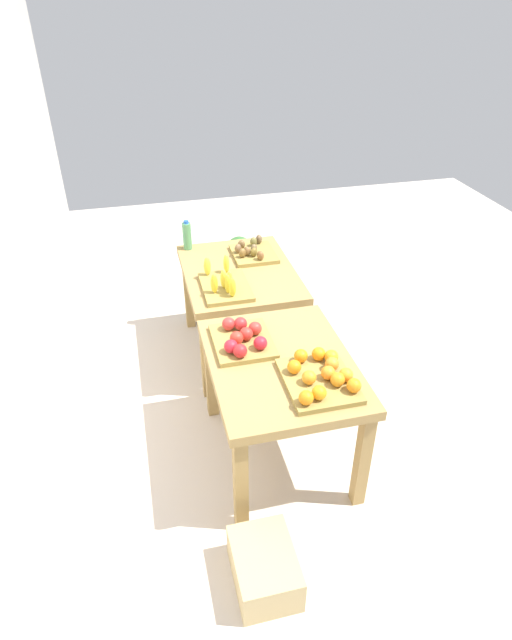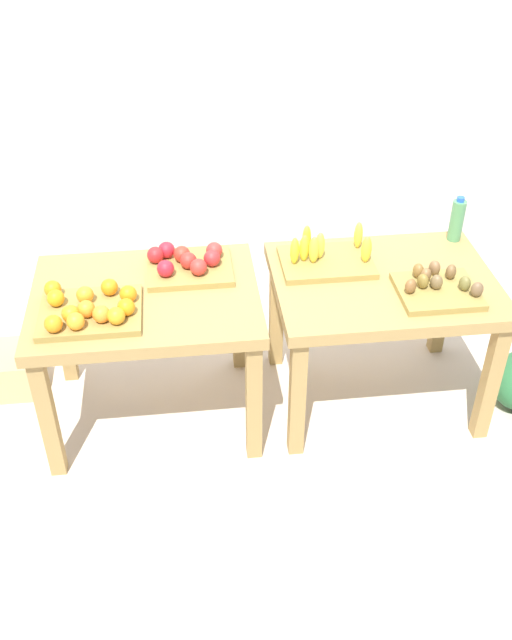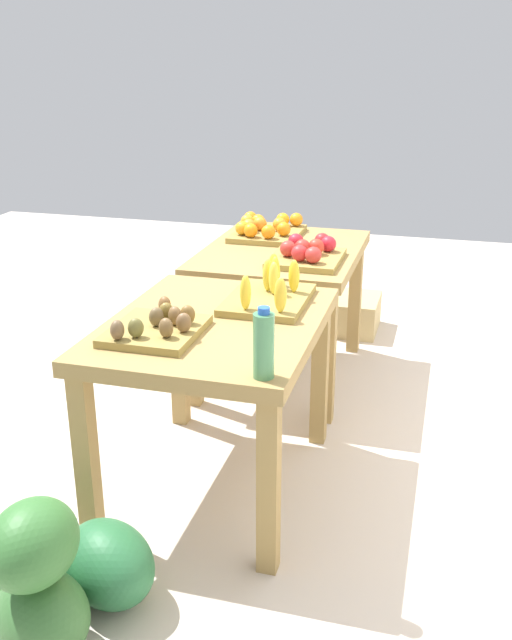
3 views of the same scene
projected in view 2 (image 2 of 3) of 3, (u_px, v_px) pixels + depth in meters
name	position (u px, v px, depth m)	size (l,w,h in m)	color
ground_plane	(265.00, 403.00, 3.75)	(8.00, 8.00, 0.00)	beige
back_wall	(236.00, 35.00, 3.95)	(4.40, 0.12, 3.00)	beige
display_table_left	(147.00, 313.00, 3.33)	(1.04, 0.80, 0.73)	#9A7B45
display_table_right	(382.00, 297.00, 3.44)	(1.04, 0.80, 0.73)	#9A7B45
orange_bin	(89.00, 309.00, 3.10)	(0.44, 0.37, 0.11)	olive
apple_bin	(188.00, 263.00, 3.40)	(0.41, 0.34, 0.11)	olive
banana_crate	(325.00, 257.00, 3.45)	(0.44, 0.32, 0.17)	olive
kiwi_bin	(437.00, 287.00, 3.25)	(0.36, 0.32, 0.10)	olive
water_bottle	(457.00, 220.00, 3.61)	(0.07, 0.07, 0.24)	#4C8C59
cardboard_produce_box	(3.00, 370.00, 3.80)	(0.40, 0.30, 0.22)	tan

